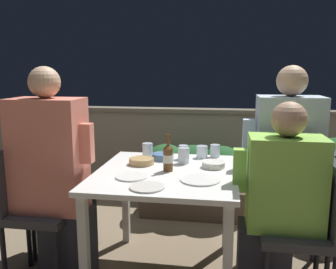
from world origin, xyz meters
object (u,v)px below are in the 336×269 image
Objects in this scene: chair_left_near at (29,199)px; potted_plant at (333,176)px; chair_right_near at (312,219)px; chair_right_far at (310,197)px; chair_left_far at (50,185)px; person_coral_top at (55,177)px; person_green_blouse at (277,206)px; beer_bottle at (168,157)px; person_blue_shirt at (281,172)px.

chair_left_near is 1.07× the size of potted_plant.
chair_left_near and chair_right_near have the same top height.
chair_left_near and chair_right_far have the same top height.
chair_left_near is 1.00× the size of chair_left_far.
person_coral_top is 1.16× the size of person_green_blouse.
person_coral_top is 1.59× the size of chair_right_near.
beer_bottle is 0.29× the size of potted_plant.
person_blue_shirt is (-0.19, 0.00, 0.16)m from chair_right_far.
chair_left_near is 0.93m from beer_bottle.
person_blue_shirt reaches higher than beer_bottle.
person_coral_top is at bearing -169.21° from chair_right_far.
person_coral_top is 2.16m from potted_plant.
person_green_blouse is at bearing -15.22° from beer_bottle.
chair_right_near is at bearing -111.22° from potted_plant.
chair_left_far is at bearing -178.98° from chair_right_far.
chair_right_far is 0.74m from potted_plant.
person_coral_top is at bearing 178.39° from chair_right_near.
person_coral_top is at bearing -167.82° from person_blue_shirt.
beer_bottle is (0.88, 0.13, 0.27)m from chair_left_near.
chair_left_near and chair_left_far have the same top height.
chair_right_far is at bearing -0.00° from person_blue_shirt.
person_coral_top is at bearing -56.56° from chair_left_far.
person_blue_shirt is 1.70× the size of potted_plant.
chair_left_far is at bearing 169.54° from chair_right_near.
chair_right_near is 1.00× the size of chair_right_far.
beer_bottle is (0.69, 0.13, 0.12)m from person_coral_top.
chair_left_near is 0.27m from chair_left_far.
potted_plant is (0.59, 1.01, -0.10)m from person_green_blouse.
potted_plant is (2.10, 0.70, -0.04)m from chair_left_far.
person_blue_shirt is (0.07, 0.35, 0.10)m from person_green_blouse.
beer_bottle is at bearing 168.18° from chair_right_near.
chair_left_far is 1.00× the size of chair_right_near.
chair_left_far is 3.67× the size of beer_bottle.
potted_plant is (0.39, 1.01, -0.04)m from chair_right_near.
person_blue_shirt is 5.86× the size of beer_bottle.
person_blue_shirt is at bearing 78.38° from person_green_blouse.
person_green_blouse is at bearing 180.00° from chair_right_near.
chair_left_far and chair_right_far have the same top height.
beer_bottle is 1.52m from potted_plant.
person_green_blouse is (1.34, -0.04, -0.09)m from person_coral_top.
chair_right_near is at bearing -1.61° from person_coral_top.
beer_bottle reaches higher than chair_left_far.
chair_left_far is at bearing 88.58° from chair_left_near.
person_green_blouse is (-0.19, 0.00, 0.06)m from chair_right_near.
person_coral_top is at bearing -169.23° from beer_bottle.
beer_bottle is (-0.71, -0.17, 0.11)m from person_blue_shirt.
chair_left_near is 0.24m from person_coral_top.
chair_left_far is 0.73× the size of person_green_blouse.
person_blue_shirt is 0.86m from potted_plant.
person_blue_shirt is (1.60, 0.30, 0.16)m from chair_left_near.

